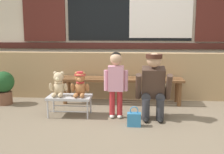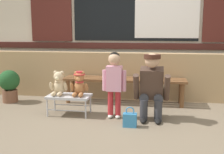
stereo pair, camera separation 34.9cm
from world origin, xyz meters
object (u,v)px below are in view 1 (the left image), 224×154
wooden_bench_long (122,82)px  small_display_bench (70,98)px  handbag_on_ground (134,119)px  teddy_bear_with_hat (80,85)px  adult_crouching (154,86)px  teddy_bear_plain (59,85)px  potted_plant (4,86)px  child_standing (116,78)px

wooden_bench_long → small_display_bench: 1.09m
wooden_bench_long → handbag_on_ground: size_ratio=7.72×
teddy_bear_with_hat → adult_crouching: 1.07m
teddy_bear_plain → adult_crouching: size_ratio=0.38×
teddy_bear_plain → small_display_bench: bearing=-0.5°
small_display_bench → teddy_bear_with_hat: size_ratio=1.76×
adult_crouching → potted_plant: bearing=167.1°
small_display_bench → child_standing: 0.76m
potted_plant → teddy_bear_plain: bearing=-26.1°
teddy_bear_plain → adult_crouching: adult_crouching is taller
teddy_bear_plain → wooden_bench_long: bearing=41.5°
teddy_bear_plain → adult_crouching: (1.39, -0.03, 0.02)m
wooden_bench_long → teddy_bear_plain: (-0.89, -0.79, 0.09)m
potted_plant → wooden_bench_long: bearing=7.1°
child_standing → handbag_on_ground: 0.66m
wooden_bench_long → potted_plant: 2.02m
small_display_bench → handbag_on_ground: (0.95, -0.39, -0.17)m
adult_crouching → potted_plant: adult_crouching is taller
small_display_bench → potted_plant: potted_plant is taller
adult_crouching → potted_plant: (-2.49, 0.57, -0.16)m
teddy_bear_plain → potted_plant: (-1.10, 0.54, -0.14)m
teddy_bear_plain → teddy_bear_with_hat: size_ratio=1.00×
small_display_bench → child_standing: size_ratio=0.67×
small_display_bench → adult_crouching: bearing=-1.2°
teddy_bear_with_hat → handbag_on_ground: size_ratio=1.34×
teddy_bear_plain → child_standing: size_ratio=0.38×
small_display_bench → handbag_on_ground: size_ratio=2.35×
teddy_bear_with_hat → handbag_on_ground: bearing=-26.2°
small_display_bench → teddy_bear_plain: 0.25m
adult_crouching → handbag_on_ground: 0.60m
small_display_bench → adult_crouching: size_ratio=0.67×
wooden_bench_long → teddy_bear_plain: size_ratio=5.78×
teddy_bear_plain → child_standing: (0.85, -0.04, 0.13)m
wooden_bench_long → handbag_on_ground: bearing=-79.5°
small_display_bench → teddy_bear_with_hat: teddy_bear_with_hat is taller
handbag_on_ground → potted_plant: 2.42m
teddy_bear_with_hat → potted_plant: 1.53m
teddy_bear_plain → child_standing: bearing=-2.8°
small_display_bench → potted_plant: size_ratio=1.12×
wooden_bench_long → teddy_bear_with_hat: size_ratio=5.78×
small_display_bench → child_standing: bearing=-3.3°
small_display_bench → potted_plant: bearing=156.7°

